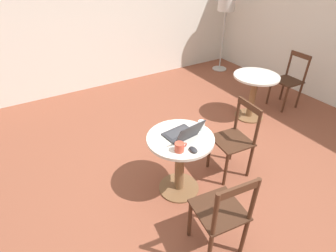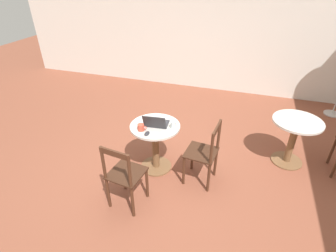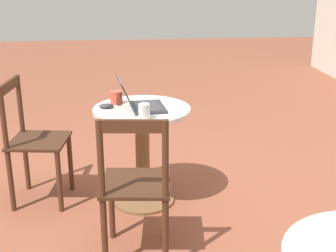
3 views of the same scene
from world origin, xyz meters
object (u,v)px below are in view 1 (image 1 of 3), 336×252
object	(u,v)px
chair_mid_right	(289,81)
mug	(180,147)
laptop	(183,133)
mouse	(193,150)
cafe_table_mid	(254,89)
drinking_glass	(201,125)
floor_lamp	(226,10)
chair_near_front	(222,214)
cafe_table_near	(180,155)
chair_near_right	(235,140)

from	to	relation	value
chair_mid_right	mug	distance (m)	2.90
laptop	mug	world-z (taller)	laptop
chair_mid_right	mouse	distance (m)	2.82
cafe_table_mid	drinking_glass	world-z (taller)	drinking_glass
mouse	floor_lamp	bearing A→B (deg)	45.05
laptop	drinking_glass	distance (m)	0.23
chair_near_front	drinking_glass	xyz separation A→B (m)	(0.35, 0.77, 0.31)
laptop	mouse	world-z (taller)	laptop
chair_near_front	floor_lamp	world-z (taller)	floor_lamp
chair_near_front	laptop	size ratio (longest dim) A/B	2.65
cafe_table_near	chair_near_front	size ratio (longest dim) A/B	0.79
cafe_table_mid	mouse	bearing A→B (deg)	-152.57
chair_mid_right	mug	size ratio (longest dim) A/B	7.21
chair_near_front	cafe_table_near	bearing A→B (deg)	82.64
mouse	drinking_glass	distance (m)	0.37
chair_near_front	drinking_glass	size ratio (longest dim) A/B	8.77
chair_mid_right	mug	world-z (taller)	chair_mid_right
drinking_glass	cafe_table_mid	bearing A→B (deg)	24.41
laptop	drinking_glass	xyz separation A→B (m)	(0.23, 0.01, 0.01)
cafe_table_near	cafe_table_mid	xyz separation A→B (m)	(1.83, 0.72, 0.00)
mouse	laptop	bearing A→B (deg)	80.12
mug	drinking_glass	size ratio (longest dim) A/B	1.22
cafe_table_mid	cafe_table_near	bearing A→B (deg)	-158.55
chair_mid_right	laptop	bearing A→B (deg)	-165.01
cafe_table_mid	chair_near_right	xyz separation A→B (m)	(-1.14, -0.79, -0.03)
chair_mid_right	laptop	distance (m)	2.71
mouse	drinking_glass	world-z (taller)	drinking_glass
cafe_table_mid	laptop	world-z (taller)	laptop
cafe_table_mid	drinking_glass	size ratio (longest dim) A/B	6.94
mug	drinking_glass	xyz separation A→B (m)	(0.38, 0.18, 0.01)
floor_lamp	drinking_glass	bearing A→B (deg)	-134.64
mug	drinking_glass	world-z (taller)	drinking_glass
cafe_table_near	chair_near_right	size ratio (longest dim) A/B	0.79
floor_lamp	mouse	bearing A→B (deg)	-134.95
cafe_table_near	chair_mid_right	world-z (taller)	chair_mid_right
chair_near_front	mug	size ratio (longest dim) A/B	7.21
chair_near_right	drinking_glass	world-z (taller)	chair_near_right
cafe_table_mid	chair_near_front	bearing A→B (deg)	-142.37
cafe_table_near	chair_near_front	distance (m)	0.78
cafe_table_near	drinking_glass	xyz separation A→B (m)	(0.25, 0.00, 0.27)
chair_near_right	laptop	distance (m)	0.74
chair_near_front	floor_lamp	bearing A→B (deg)	49.14
cafe_table_near	chair_mid_right	xyz separation A→B (m)	(2.63, 0.69, -0.03)
mug	chair_mid_right	bearing A→B (deg)	17.41
chair_near_right	chair_mid_right	size ratio (longest dim) A/B	1.00
chair_near_front	drinking_glass	bearing A→B (deg)	65.46
laptop	mug	bearing A→B (deg)	-131.80
cafe_table_mid	mouse	xyz separation A→B (m)	(-1.85, -0.96, 0.24)
chair_near_right	drinking_glass	size ratio (longest dim) A/B	8.77
chair_mid_right	laptop	xyz separation A→B (m)	(-2.60, -0.70, 0.30)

